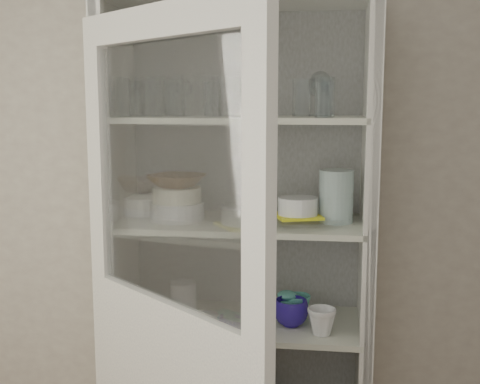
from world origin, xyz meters
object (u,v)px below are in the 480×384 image
Objects in this scene: measuring_cups at (206,318)px; plate_stack_front at (177,211)px; cream_bowl at (177,195)px; goblet_3 at (320,92)px; terracotta_bowl at (177,181)px; goblet_1 at (184,96)px; goblet_2 at (316,95)px; mug_teal at (298,307)px; white_canister at (184,297)px; cupboard_door at (170,370)px; mug_blue at (291,312)px; grey_bowl_stack at (336,196)px; mug_white at (322,321)px; goblet_0 at (144,95)px; glass_platter at (298,220)px; yellow_trivet at (298,216)px; plate_stack_back at (144,205)px; teal_jar at (287,307)px; pantry_cabinet at (242,294)px; white_ramekin at (298,206)px.

plate_stack_front is at bearing 165.13° from measuring_cups.
goblet_3 is at bearing 14.92° from cream_bowl.
goblet_3 is at bearing 14.92° from terracotta_bowl.
goblet_1 reaches higher than plate_stack_front.
goblet_2 is 0.84m from mug_teal.
plate_stack_front is at bearing -94.19° from goblet_1.
white_canister is at bearing 86.59° from plate_stack_front.
cupboard_door is 15.19× the size of mug_blue.
mug_white is (-0.05, -0.13, -0.45)m from grey_bowl_stack.
goblet_3 is at bearing 14.92° from plate_stack_front.
goblet_3 is 1.85× the size of mug_teal.
grey_bowl_stack is at bearing 26.79° from mug_blue.
grey_bowl_stack is at bearing 7.25° from measuring_cups.
grey_bowl_stack reaches higher than plate_stack_front.
goblet_0 is 1.14m from mug_white.
yellow_trivet reaches higher than glass_platter.
cupboard_door is at bearing -81.82° from white_canister.
plate_stack_back reaches higher than mug_teal.
terracotta_bowl is 2.31× the size of measuring_cups.
teal_jar is at bearing 98.05° from cupboard_door.
mug_teal is at bearing -7.07° from pantry_cabinet.
goblet_1 is 1.02m from mug_white.
terracotta_bowl is at bearing -34.75° from plate_stack_back.
plate_stack_front is 0.58m from teal_jar.
goblet_0 is 0.87m from grey_bowl_stack.
measuring_cups is (-0.45, 0.07, -0.03)m from mug_white.
pantry_cabinet reaches higher than measuring_cups.
goblet_0 reaches higher than grey_bowl_stack.
goblet_1 reaches higher than white_canister.
white_ramekin is (-0.08, -0.14, -0.43)m from goblet_3.
pantry_cabinet is 10.50× the size of grey_bowl_stack.
mug_teal is (-0.06, -0.07, -0.83)m from goblet_2.
measuring_cups is (0.11, -0.03, -0.42)m from plate_stack_front.
glass_platter is at bearing -169.98° from grey_bowl_stack.
cream_bowl is 0.05m from terracotta_bowl.
plate_stack_back is 0.75m from mug_teal.
goblet_3 reaches higher than plate_stack_back.
cupboard_door is 0.56m from white_canister.
mug_teal is at bearing 83.34° from mug_blue.
cream_bowl is 0.53× the size of glass_platter.
cupboard_door is at bearing -80.22° from plate_stack_front.
goblet_0 is 1.05m from mug_teal.
teal_jar is (-0.11, -0.09, -0.85)m from goblet_3.
cream_bowl is 0.47m from glass_platter.
yellow_trivet is (0.22, -0.08, 0.35)m from pantry_cabinet.
white_canister is (0.00, 0.07, -0.49)m from terracotta_bowl.
yellow_trivet is at bearing -169.98° from grey_bowl_stack.
goblet_0 is 1.08× the size of white_ramekin.
measuring_cups is at bearing -173.89° from yellow_trivet.
goblet_3 is at bearing 68.69° from mug_blue.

